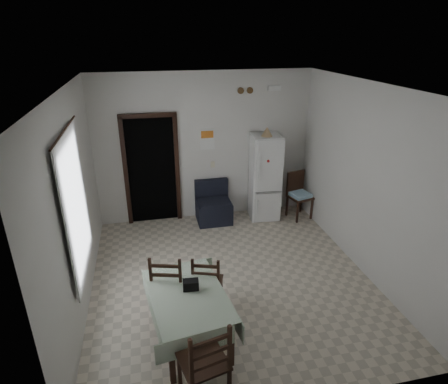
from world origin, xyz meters
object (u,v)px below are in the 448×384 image
object	(u,v)px
dining_chair_far_left	(170,284)
dining_chair_far_right	(208,282)
fridge	(264,177)
dining_chair_near_head	(203,360)
dining_table	(189,316)
corner_chair	(300,196)
navy_seat	(214,203)

from	to	relation	value
dining_chair_far_left	dining_chair_far_right	distance (m)	0.51
fridge	dining_chair_far_left	distance (m)	3.33
dining_chair_far_left	dining_chair_near_head	bearing A→B (deg)	115.45
dining_table	dining_chair_far_left	size ratio (longest dim) A/B	1.30
fridge	dining_chair_far_left	size ratio (longest dim) A/B	1.71
dining_table	dining_chair_far_left	distance (m)	0.54
corner_chair	dining_chair_far_left	world-z (taller)	dining_chair_far_left
dining_table	dining_chair_near_head	distance (m)	0.89
dining_table	dining_chair_far_right	size ratio (longest dim) A/B	1.46
navy_seat	dining_chair_far_left	xyz separation A→B (m)	(-1.08, -2.55, 0.10)
dining_chair_near_head	corner_chair	bearing A→B (deg)	-138.21
fridge	navy_seat	size ratio (longest dim) A/B	2.13
corner_chair	fridge	bearing A→B (deg)	148.38
dining_chair_near_head	dining_chair_far_left	bearing A→B (deg)	-93.53
corner_chair	dining_chair_far_right	bearing A→B (deg)	-149.56
corner_chair	dining_chair_near_head	world-z (taller)	dining_chair_near_head
fridge	dining_chair_far_right	distance (m)	3.04
fridge	navy_seat	distance (m)	1.13
dining_table	dining_chair_near_head	xyz separation A→B (m)	(0.04, -0.86, 0.19)
fridge	dining_chair_near_head	distance (m)	4.34
fridge	dining_chair_far_left	world-z (taller)	fridge
navy_seat	dining_chair_far_left	size ratio (longest dim) A/B	0.80
navy_seat	corner_chair	bearing A→B (deg)	-6.75
fridge	dining_table	world-z (taller)	fridge
dining_chair_near_head	dining_table	bearing A→B (deg)	-100.15
navy_seat	dining_table	size ratio (longest dim) A/B	0.62
dining_table	dining_chair_far_right	xyz separation A→B (m)	(0.33, 0.49, 0.11)
corner_chair	dining_table	bearing A→B (deg)	-147.90
navy_seat	dining_table	bearing A→B (deg)	-106.29
dining_chair_far_right	dining_table	bearing A→B (deg)	74.78
dining_table	corner_chair	bearing A→B (deg)	39.03
fridge	dining_table	xyz separation A→B (m)	(-1.94, -3.03, -0.52)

